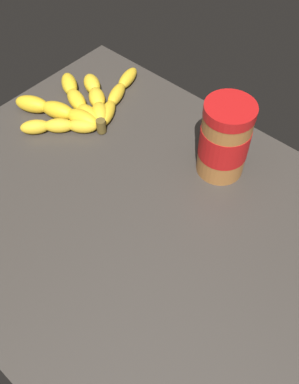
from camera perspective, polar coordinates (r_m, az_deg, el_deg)
The scene contains 3 objects.
ground_plane at distance 76.03cm, azimuth 1.49°, elevation -5.90°, with size 95.82×65.57×3.83cm, color #38332D.
banana_bunch at distance 94.91cm, azimuth -9.26°, elevation 11.43°, with size 21.34×32.07×3.65cm.
peanut_butter_jar at distance 78.58cm, azimuth 10.05°, elevation 6.93°, with size 9.19×9.19×15.69cm.
Camera 1 is at (-25.23, 31.54, 62.49)cm, focal length 39.67 mm.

